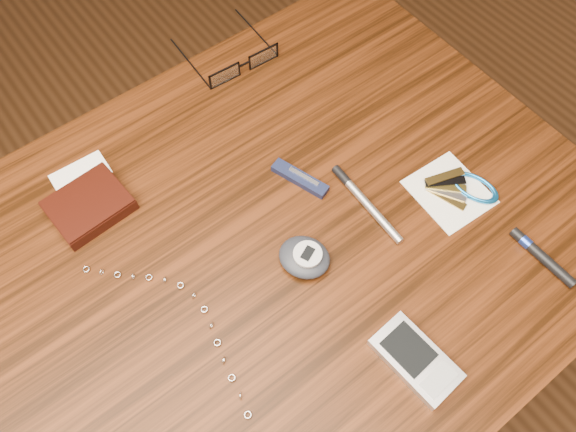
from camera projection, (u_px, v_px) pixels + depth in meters
name	position (u px, v px, depth m)	size (l,w,h in m)	color
ground	(264.00, 387.00, 1.39)	(3.80, 3.80, 0.00)	#472814
desk	(248.00, 289.00, 0.83)	(1.00, 0.70, 0.75)	#3C1A09
wallet_and_card	(89.00, 205.00, 0.77)	(0.11, 0.13, 0.02)	black
eyeglasses	(242.00, 64.00, 0.89)	(0.14, 0.14, 0.03)	black
pda_phone	(416.00, 359.00, 0.67)	(0.06, 0.11, 0.02)	#B4B4B9
pedometer	(305.00, 257.00, 0.73)	(0.08, 0.09, 0.03)	#21242D
notepad_keys	(461.00, 189.00, 0.79)	(0.12, 0.11, 0.01)	white
pocket_knife	(300.00, 178.00, 0.80)	(0.05, 0.09, 0.01)	#111C32
silver_pen	(361.00, 198.00, 0.78)	(0.02, 0.14, 0.01)	#AFB0B4
black_blue_pen	(540.00, 255.00, 0.74)	(0.02, 0.10, 0.01)	black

